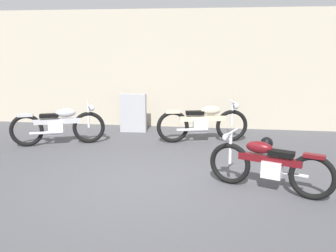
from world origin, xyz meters
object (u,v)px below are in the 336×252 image
at_px(motorcycle_cream, 203,123).
at_px(motorcycle_maroon, 268,165).
at_px(stone_marker, 133,113).
at_px(motorcycle_silver, 59,125).
at_px(helmet, 267,143).

distance_m(motorcycle_cream, motorcycle_maroon, 3.04).
relative_size(stone_marker, motorcycle_silver, 0.50).
distance_m(motorcycle_silver, motorcycle_maroon, 4.83).
xyz_separation_m(helmet, motorcycle_silver, (-4.61, -0.26, 0.31)).
bearing_deg(motorcycle_maroon, motorcycle_cream, -46.19).
height_order(stone_marker, motorcycle_silver, stone_marker).
height_order(stone_marker, motorcycle_maroon, stone_marker).
xyz_separation_m(stone_marker, helmet, (3.24, -1.23, -0.36)).
xyz_separation_m(helmet, motorcycle_maroon, (-0.28, -2.39, 0.29)).
bearing_deg(motorcycle_silver, helmet, -17.50).
xyz_separation_m(motorcycle_silver, motorcycle_maroon, (4.34, -2.14, -0.03)).
relative_size(helmet, motorcycle_maroon, 0.15).
height_order(helmet, motorcycle_maroon, motorcycle_maroon).
distance_m(stone_marker, helmet, 3.49).
xyz_separation_m(helmet, motorcycle_cream, (-1.40, 0.43, 0.32)).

